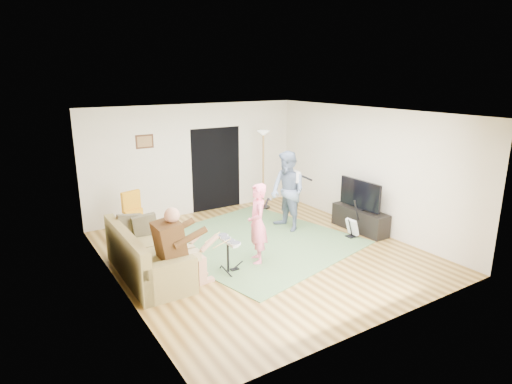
% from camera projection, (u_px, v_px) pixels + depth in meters
% --- Properties ---
extents(floor, '(6.00, 6.00, 0.00)m').
position_uv_depth(floor, '(262.00, 252.00, 8.41)').
color(floor, brown).
rests_on(floor, ground).
extents(walls, '(5.50, 6.00, 2.70)m').
position_uv_depth(walls, '(262.00, 185.00, 8.05)').
color(walls, beige).
rests_on(walls, floor).
extents(ceiling, '(6.00, 6.00, 0.00)m').
position_uv_depth(ceiling, '(263.00, 113.00, 7.69)').
color(ceiling, white).
rests_on(ceiling, walls).
extents(window_blinds, '(0.00, 2.05, 2.05)m').
position_uv_depth(window_blinds, '(110.00, 194.00, 6.75)').
color(window_blinds, brown).
rests_on(window_blinds, walls).
extents(doorway, '(2.10, 0.00, 2.10)m').
position_uv_depth(doorway, '(216.00, 169.00, 10.85)').
color(doorway, black).
rests_on(doorway, walls).
extents(picture_frame, '(0.42, 0.03, 0.32)m').
position_uv_depth(picture_frame, '(145.00, 142.00, 9.70)').
color(picture_frame, '#3F2314').
rests_on(picture_frame, walls).
extents(area_rug, '(4.18, 4.29, 0.02)m').
position_uv_depth(area_rug, '(255.00, 241.00, 8.92)').
color(area_rug, '#507446').
rests_on(area_rug, floor).
extents(sofa, '(0.89, 2.16, 0.87)m').
position_uv_depth(sofa, '(143.00, 260.00, 7.32)').
color(sofa, olive).
rests_on(sofa, floor).
extents(drummer, '(0.88, 0.49, 1.36)m').
position_uv_depth(drummer, '(181.00, 255.00, 6.95)').
color(drummer, '#4D3015').
rests_on(drummer, sofa).
extents(drum_kit, '(0.35, 0.63, 0.64)m').
position_uv_depth(drum_kit, '(228.00, 258.00, 7.46)').
color(drum_kit, black).
rests_on(drum_kit, floor).
extents(singer, '(0.53, 0.64, 1.49)m').
position_uv_depth(singer, '(257.00, 224.00, 7.78)').
color(singer, pink).
rests_on(singer, floor).
extents(microphone, '(0.06, 0.06, 0.24)m').
position_uv_depth(microphone, '(267.00, 203.00, 7.78)').
color(microphone, black).
rests_on(microphone, singer).
extents(guitarist, '(0.71, 0.89, 1.77)m').
position_uv_depth(guitarist, '(288.00, 191.00, 9.40)').
color(guitarist, slate).
rests_on(guitarist, floor).
extents(guitar_held, '(0.22, 0.61, 0.26)m').
position_uv_depth(guitar_held, '(295.00, 176.00, 9.42)').
color(guitar_held, white).
rests_on(guitar_held, guitarist).
extents(guitar_spare, '(0.30, 0.27, 0.83)m').
position_uv_depth(guitar_spare, '(352.00, 227.00, 9.10)').
color(guitar_spare, black).
rests_on(guitar_spare, floor).
extents(torchiere_lamp, '(0.36, 0.36, 2.01)m').
position_uv_depth(torchiere_lamp, '(263.00, 156.00, 10.84)').
color(torchiere_lamp, black).
rests_on(torchiere_lamp, floor).
extents(dining_chair, '(0.54, 0.56, 1.03)m').
position_uv_depth(dining_chair, '(137.00, 223.00, 8.95)').
color(dining_chair, tan).
rests_on(dining_chair, floor).
extents(tv_cabinet, '(0.40, 1.40, 0.50)m').
position_uv_depth(tv_cabinet, '(360.00, 220.00, 9.51)').
color(tv_cabinet, black).
rests_on(tv_cabinet, floor).
extents(television, '(0.06, 1.14, 0.62)m').
position_uv_depth(television, '(360.00, 194.00, 9.32)').
color(television, black).
rests_on(television, tv_cabinet).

